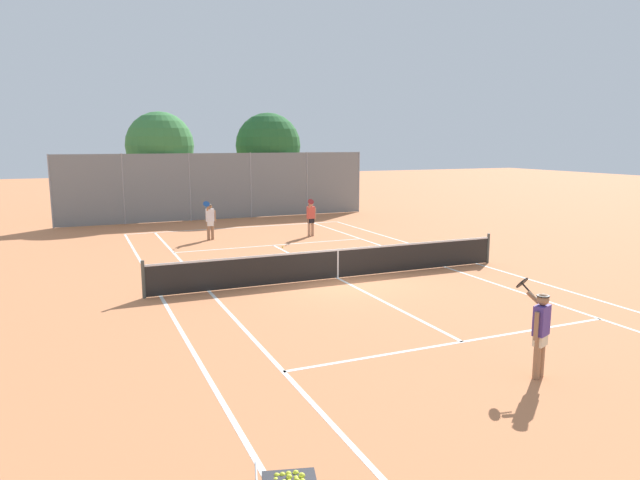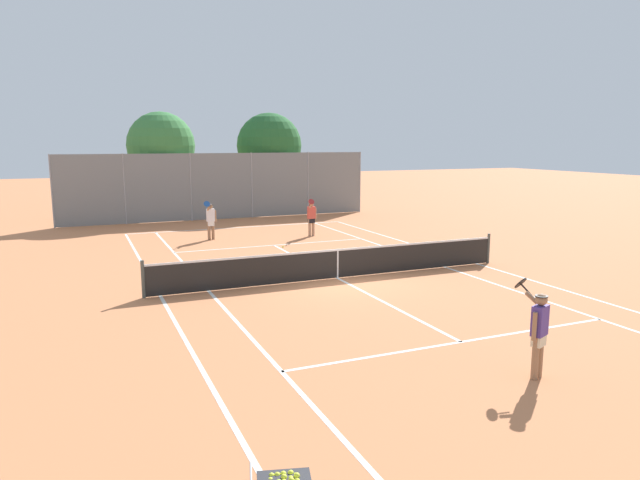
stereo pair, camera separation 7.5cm
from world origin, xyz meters
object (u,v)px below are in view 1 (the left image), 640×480
loose_tennis_ball_1 (371,266)px  tree_behind_right (266,148)px  player_far_left (210,219)px  tennis_net (338,263)px  player_far_right (311,216)px  loose_tennis_ball_0 (283,247)px  player_near_side (540,329)px  tree_behind_left (159,148)px

loose_tennis_ball_1 → tree_behind_right: 17.20m
player_far_left → loose_tennis_ball_1: size_ratio=26.88×
tennis_net → tree_behind_right: (3.41, 17.70, 3.44)m
player_far_left → player_far_right: size_ratio=1.00×
tree_behind_right → tennis_net: bearing=-100.9°
loose_tennis_ball_1 → loose_tennis_ball_0: bearing=108.3°
tennis_net → player_far_right: 8.31m
loose_tennis_ball_0 → tree_behind_right: (3.21, 11.93, 3.92)m
loose_tennis_ball_1 → tree_behind_right: (1.65, 16.67, 3.92)m
tree_behind_right → player_far_left: bearing=-121.9°
player_near_side → player_far_left: 17.45m
tennis_net → player_far_left: size_ratio=6.76×
player_near_side → loose_tennis_ball_1: (1.66, 9.53, -0.89)m
player_near_side → player_far_left: same height
loose_tennis_ball_1 → player_far_right: bearing=85.1°
loose_tennis_ball_0 → loose_tennis_ball_1: bearing=-71.7°
tennis_net → loose_tennis_ball_0: bearing=88.1°
player_far_right → loose_tennis_ball_1: size_ratio=26.88×
player_near_side → tree_behind_left: (-3.08, 26.02, 3.04)m
tennis_net → player_far_right: (2.36, 7.95, 0.42)m
player_far_right → tree_behind_left: 11.38m
loose_tennis_ball_1 → tree_behind_left: size_ratio=0.01×
player_near_side → tree_behind_left: size_ratio=0.30×
player_far_right → tree_behind_left: tree_behind_left is taller
player_near_side → tennis_net: bearing=90.7°
tree_behind_left → tennis_net: bearing=-80.3°
tree_behind_left → player_near_side: bearing=-83.2°
loose_tennis_ball_0 → loose_tennis_ball_1: size_ratio=1.00×
tennis_net → player_far_right: player_far_right is taller
player_near_side → loose_tennis_ball_0: size_ratio=26.88×
player_near_side → player_far_right: 16.60m
player_far_left → tennis_net: bearing=-76.5°
loose_tennis_ball_0 → tree_behind_left: tree_behind_left is taller
player_far_left → tree_behind_right: 10.89m
loose_tennis_ball_0 → tree_behind_right: size_ratio=0.01×
player_far_right → loose_tennis_ball_1: (-0.60, -6.92, -0.89)m
player_near_side → loose_tennis_ball_0: 14.29m
loose_tennis_ball_0 → loose_tennis_ball_1: 4.98m
tennis_net → player_far_left: 9.08m
tennis_net → player_far_right: bearing=73.5°
player_far_left → tree_behind_left: 9.27m
tree_behind_right → player_far_right: bearing=-96.1°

